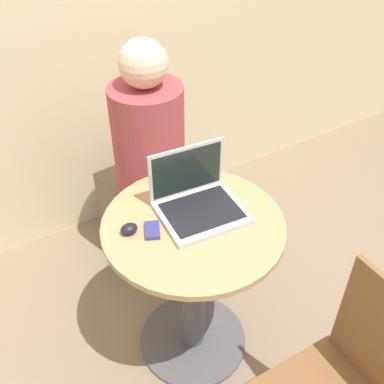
# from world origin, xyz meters

# --- Properties ---
(ground_plane) EXTENTS (12.00, 12.00, 0.00)m
(ground_plane) POSITION_xyz_m (0.00, 0.00, 0.00)
(ground_plane) COLOR #7F6B56
(round_table) EXTENTS (0.69, 0.69, 0.76)m
(round_table) POSITION_xyz_m (0.00, 0.00, 0.48)
(round_table) COLOR #4C4C51
(round_table) RESTS_ON ground_plane
(laptop) EXTENTS (0.33, 0.29, 0.23)m
(laptop) POSITION_xyz_m (0.05, 0.06, 0.80)
(laptop) COLOR #B7B7BC
(laptop) RESTS_ON round_table
(cell_phone) EXTENTS (0.08, 0.10, 0.02)m
(cell_phone) POSITION_xyz_m (-0.15, 0.03, 0.77)
(cell_phone) COLOR navy
(cell_phone) RESTS_ON round_table
(computer_mouse) EXTENTS (0.06, 0.05, 0.04)m
(computer_mouse) POSITION_xyz_m (-0.23, 0.07, 0.78)
(computer_mouse) COLOR black
(computer_mouse) RESTS_ON round_table
(person_seated) EXTENTS (0.36, 0.53, 1.26)m
(person_seated) POSITION_xyz_m (0.09, 0.61, 0.53)
(person_seated) COLOR brown
(person_seated) RESTS_ON ground_plane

